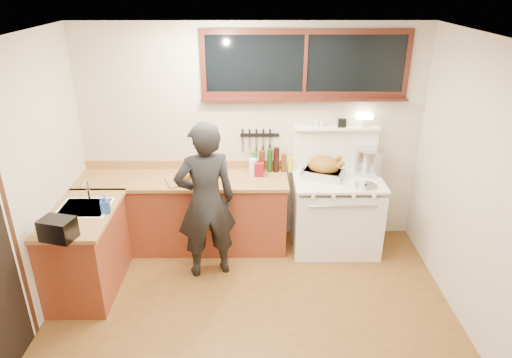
{
  "coord_description": "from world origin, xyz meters",
  "views": [
    {
      "loc": [
        0.02,
        -3.37,
        3.04
      ],
      "look_at": [
        0.05,
        0.85,
        1.15
      ],
      "focal_mm": 32.0,
      "sensor_mm": 36.0,
      "label": 1
    }
  ],
  "objects_px": {
    "vintage_stove": "(336,212)",
    "man": "(206,202)",
    "cutting_board": "(184,178)",
    "roast_turkey": "(324,168)"
  },
  "relations": [
    {
      "from": "vintage_stove",
      "to": "man",
      "type": "xyz_separation_m",
      "value": [
        -1.48,
        -0.52,
        0.41
      ]
    },
    {
      "from": "cutting_board",
      "to": "roast_turkey",
      "type": "xyz_separation_m",
      "value": [
        1.6,
        0.13,
        0.05
      ]
    },
    {
      "from": "man",
      "to": "cutting_board",
      "type": "height_order",
      "value": "man"
    },
    {
      "from": "vintage_stove",
      "to": "cutting_board",
      "type": "relative_size",
      "value": 3.53
    },
    {
      "from": "vintage_stove",
      "to": "roast_turkey",
      "type": "xyz_separation_m",
      "value": [
        -0.16,
        0.06,
        0.54
      ]
    },
    {
      "from": "man",
      "to": "roast_turkey",
      "type": "distance_m",
      "value": 1.44
    },
    {
      "from": "man",
      "to": "roast_turkey",
      "type": "height_order",
      "value": "man"
    },
    {
      "from": "man",
      "to": "roast_turkey",
      "type": "bearing_deg",
      "value": 23.79
    },
    {
      "from": "vintage_stove",
      "to": "roast_turkey",
      "type": "distance_m",
      "value": 0.56
    },
    {
      "from": "cutting_board",
      "to": "roast_turkey",
      "type": "relative_size",
      "value": 0.82
    }
  ]
}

